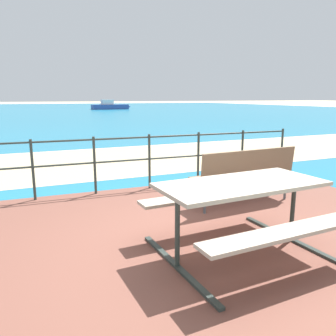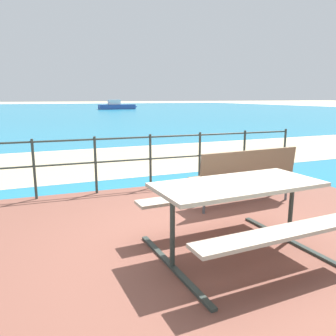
# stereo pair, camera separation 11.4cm
# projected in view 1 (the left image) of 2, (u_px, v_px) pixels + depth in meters

# --- Properties ---
(ground_plane) EXTENTS (240.00, 240.00, 0.00)m
(ground_plane) POSITION_uv_depth(u_px,v_px,m) (215.00, 244.00, 3.98)
(ground_plane) COLOR beige
(patio_paving) EXTENTS (6.40, 5.20, 0.06)m
(patio_paving) POSITION_uv_depth(u_px,v_px,m) (215.00, 242.00, 3.97)
(patio_paving) COLOR brown
(patio_paving) RESTS_ON ground
(sea_water) EXTENTS (90.00, 90.00, 0.01)m
(sea_water) POSITION_uv_depth(u_px,v_px,m) (51.00, 111.00, 40.42)
(sea_water) COLOR teal
(sea_water) RESTS_ON ground
(beach_strip) EXTENTS (54.14, 6.62, 0.01)m
(beach_strip) POSITION_uv_depth(u_px,v_px,m) (112.00, 160.00, 9.24)
(beach_strip) COLOR tan
(beach_strip) RESTS_ON ground
(picnic_table) EXTENTS (1.86, 1.67, 0.78)m
(picnic_table) POSITION_uv_depth(u_px,v_px,m) (241.00, 199.00, 3.51)
(picnic_table) COLOR tan
(picnic_table) RESTS_ON patio_paving
(park_bench) EXTENTS (1.74, 0.56, 0.88)m
(park_bench) POSITION_uv_depth(u_px,v_px,m) (246.00, 171.00, 5.15)
(park_bench) COLOR #7A6047
(park_bench) RESTS_ON patio_paving
(railing_fence) EXTENTS (5.94, 0.04, 0.99)m
(railing_fence) POSITION_uv_depth(u_px,v_px,m) (149.00, 155.00, 6.08)
(railing_fence) COLOR #2D3833
(railing_fence) RESTS_ON patio_paving
(boat_mid) EXTENTS (5.46, 1.82, 1.30)m
(boat_mid) POSITION_uv_depth(u_px,v_px,m) (110.00, 106.00, 45.84)
(boat_mid) COLOR #2D478C
(boat_mid) RESTS_ON sea_water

